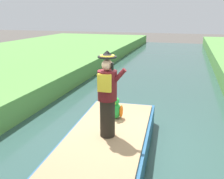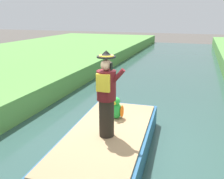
% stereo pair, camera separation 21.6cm
% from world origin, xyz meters
% --- Properties ---
extents(ground_plane, '(80.00, 80.00, 0.00)m').
position_xyz_m(ground_plane, '(0.00, 0.00, 0.00)').
color(ground_plane, '#4C4742').
extents(canal_water, '(6.17, 48.00, 0.10)m').
position_xyz_m(canal_water, '(0.00, 0.00, 0.05)').
color(canal_water, '#2D4C47').
rests_on(canal_water, ground).
extents(boat, '(2.05, 4.30, 0.61)m').
position_xyz_m(boat, '(0.00, -0.42, 0.40)').
color(boat, '#23517A').
rests_on(boat, canal_water).
extents(person_pirate, '(0.61, 0.42, 1.85)m').
position_xyz_m(person_pirate, '(0.05, -0.58, 1.64)').
color(person_pirate, black).
rests_on(person_pirate, boat).
extents(parrot_plush, '(0.36, 0.35, 0.57)m').
position_xyz_m(parrot_plush, '(-0.04, 0.39, 0.95)').
color(parrot_plush, green).
rests_on(parrot_plush, boat).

